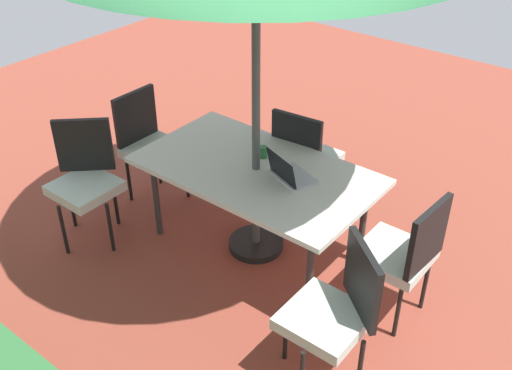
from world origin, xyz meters
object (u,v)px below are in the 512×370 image
laptop (289,174)px  chair_east (149,142)px  dining_table (256,174)px  chair_west (403,252)px  cup (263,152)px  chair_northwest (335,310)px  chair_south (304,155)px  chair_northeast (85,177)px

laptop → chair_east: bearing=20.9°
dining_table → chair_west: (-1.21, -0.02, -0.14)m
chair_east → cup: (-1.12, -0.15, 0.24)m
dining_table → laptop: laptop is taller
chair_northwest → chair_east: same height
laptop → chair_south: bearing=-45.1°
chair_northwest → chair_south: (1.15, -1.36, 0.00)m
chair_northeast → cup: (-1.11, -0.85, 0.24)m
dining_table → chair_northeast: chair_northeast is taller
chair_south → cup: (0.05, 0.50, 0.24)m
chair_northeast → chair_south: bearing=6.0°
dining_table → chair_northwest: bearing=148.5°
dining_table → chair_northeast: bearing=30.6°
chair_south → laptop: size_ratio=2.55×
chair_east → chair_west: 2.39m
chair_northeast → chair_south: size_ratio=1.00×
chair_northwest → chair_south: 1.78m
dining_table → cup: (0.06, -0.16, 0.10)m
cup → chair_south: bearing=-95.6°
chair_west → laptop: bearing=-86.4°
chair_northwest → cup: chair_northwest is taller
chair_west → cup: (1.27, -0.13, 0.24)m
dining_table → laptop: size_ratio=4.63×
chair_northwest → chair_east: bearing=-158.1°
cup → chair_east: bearing=7.7°
chair_northwest → chair_south: size_ratio=1.00×
chair_east → cup: 1.15m
chair_northwest → chair_east: 2.43m
chair_northwest → chair_west: 0.73m
chair_east → chair_south: bearing=-60.5°
chair_northeast → dining_table: bearing=-12.7°
dining_table → chair_south: bearing=-89.2°
chair_northwest → cup: bearing=-176.7°
chair_northeast → chair_northwest: bearing=-43.6°
laptop → cup: size_ratio=4.31×
chair_northwest → chair_east: (2.32, -0.71, 0.00)m
chair_northwest → dining_table: bearing=-172.6°
dining_table → chair_west: 1.22m
laptop → cup: laptop is taller
dining_table → chair_south: size_ratio=1.82×
laptop → cup: 0.36m
dining_table → chair_northwest: chair_northwest is taller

